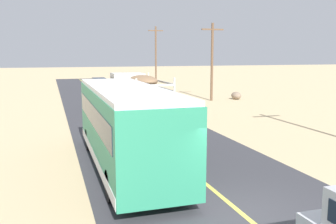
{
  "coord_description": "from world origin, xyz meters",
  "views": [
    {
      "loc": [
        -4.99,
        -8.99,
        4.48
      ],
      "look_at": [
        0.0,
        6.71,
        1.89
      ],
      "focal_mm": 39.77,
      "sensor_mm": 36.0,
      "label": 1
    }
  ],
  "objects_px": {
    "livestock_truck": "(133,89)",
    "bus": "(126,125)",
    "boulder_far_horizon": "(236,96)",
    "power_pole_far": "(156,54)",
    "power_pole_mid": "(212,59)",
    "car_far": "(99,84)"
  },
  "relations": [
    {
      "from": "power_pole_mid",
      "to": "boulder_far_horizon",
      "type": "height_order",
      "value": "power_pole_mid"
    },
    {
      "from": "boulder_far_horizon",
      "to": "power_pole_far",
      "type": "bearing_deg",
      "value": 98.02
    },
    {
      "from": "power_pole_far",
      "to": "power_pole_mid",
      "type": "bearing_deg",
      "value": -90.0
    },
    {
      "from": "livestock_truck",
      "to": "power_pole_mid",
      "type": "height_order",
      "value": "power_pole_mid"
    },
    {
      "from": "power_pole_mid",
      "to": "power_pole_far",
      "type": "bearing_deg",
      "value": 90.0
    },
    {
      "from": "power_pole_far",
      "to": "boulder_far_horizon",
      "type": "height_order",
      "value": "power_pole_far"
    },
    {
      "from": "power_pole_far",
      "to": "boulder_far_horizon",
      "type": "xyz_separation_m",
      "value": [
        2.75,
        -19.52,
        -4.1
      ]
    },
    {
      "from": "bus",
      "to": "power_pole_mid",
      "type": "relative_size",
      "value": 1.36
    },
    {
      "from": "car_far",
      "to": "power_pole_mid",
      "type": "bearing_deg",
      "value": -58.37
    },
    {
      "from": "car_far",
      "to": "power_pole_far",
      "type": "bearing_deg",
      "value": 30.21
    },
    {
      "from": "car_far",
      "to": "boulder_far_horizon",
      "type": "height_order",
      "value": "car_far"
    },
    {
      "from": "livestock_truck",
      "to": "power_pole_far",
      "type": "distance_m",
      "value": 26.14
    },
    {
      "from": "livestock_truck",
      "to": "bus",
      "type": "bearing_deg",
      "value": -103.5
    },
    {
      "from": "livestock_truck",
      "to": "bus",
      "type": "distance_m",
      "value": 14.24
    },
    {
      "from": "livestock_truck",
      "to": "power_pole_mid",
      "type": "xyz_separation_m",
      "value": [
        8.74,
        4.82,
        2.16
      ]
    },
    {
      "from": "livestock_truck",
      "to": "car_far",
      "type": "relative_size",
      "value": 2.2
    },
    {
      "from": "livestock_truck",
      "to": "power_pole_far",
      "type": "relative_size",
      "value": 1.16
    },
    {
      "from": "bus",
      "to": "power_pole_mid",
      "type": "height_order",
      "value": "power_pole_mid"
    },
    {
      "from": "power_pole_far",
      "to": "boulder_far_horizon",
      "type": "relative_size",
      "value": 6.78
    },
    {
      "from": "livestock_truck",
      "to": "bus",
      "type": "relative_size",
      "value": 0.97
    },
    {
      "from": "bus",
      "to": "power_pole_mid",
      "type": "xyz_separation_m",
      "value": [
        12.06,
        18.67,
        2.21
      ]
    },
    {
      "from": "power_pole_mid",
      "to": "boulder_far_horizon",
      "type": "xyz_separation_m",
      "value": [
        2.75,
        0.15,
        -3.58
      ]
    }
  ]
}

